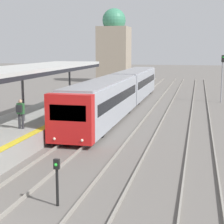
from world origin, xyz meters
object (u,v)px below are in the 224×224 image
Objects in this scene: person_on_platform at (20,112)px; train_near at (122,90)px; signal_post_near at (57,177)px; signal_mast_far at (222,73)px.

train_near is (2.83, 14.52, -0.25)m from person_on_platform.
signal_mast_far is (7.02, 27.96, 1.98)m from signal_post_near.
signal_post_near is at bearing -104.09° from signal_mast_far.
train_near reaches higher than signal_post_near.
person_on_platform is 0.97× the size of signal_post_near.
signal_post_near is at bearing -84.38° from train_near.
train_near is 17.05× the size of signal_post_near.
train_near is 6.06× the size of signal_mast_far.
person_on_platform is at bearing 124.45° from signal_post_near.
signal_post_near is at bearing -55.55° from person_on_platform.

